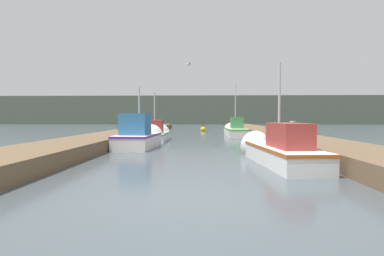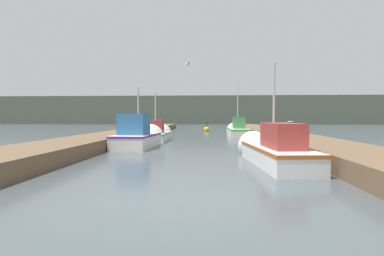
# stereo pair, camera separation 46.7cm
# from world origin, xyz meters

# --- Properties ---
(ground_plane) EXTENTS (200.00, 200.00, 0.00)m
(ground_plane) POSITION_xyz_m (0.00, 0.00, 0.00)
(ground_plane) COLOR #424C51
(dock_left) EXTENTS (2.74, 40.00, 0.55)m
(dock_left) POSITION_xyz_m (-5.39, 16.00, 0.27)
(dock_left) COLOR brown
(dock_left) RESTS_ON ground_plane
(dock_right) EXTENTS (2.74, 40.00, 0.55)m
(dock_right) POSITION_xyz_m (5.39, 16.00, 0.27)
(dock_right) COLOR brown
(dock_right) RESTS_ON ground_plane
(distant_shore_ridge) EXTENTS (120.00, 16.00, 5.70)m
(distant_shore_ridge) POSITION_xyz_m (0.00, 61.29, 2.85)
(distant_shore_ridge) COLOR #4C5647
(distant_shore_ridge) RESTS_ON ground_plane
(fishing_boat_0) EXTENTS (1.87, 5.61, 3.76)m
(fishing_boat_0) POSITION_xyz_m (2.82, 4.83, 0.45)
(fishing_boat_0) COLOR silver
(fishing_boat_0) RESTS_ON ground_plane
(fishing_boat_1) EXTENTS (1.90, 4.69, 3.55)m
(fishing_boat_1) POSITION_xyz_m (-3.00, 9.89, 0.55)
(fishing_boat_1) COLOR silver
(fishing_boat_1) RESTS_ON ground_plane
(fishing_boat_2) EXTENTS (1.73, 4.63, 3.70)m
(fishing_boat_2) POSITION_xyz_m (-2.90, 14.21, 0.40)
(fishing_boat_2) COLOR silver
(fishing_boat_2) RESTS_ON ground_plane
(fishing_boat_3) EXTENTS (1.49, 6.00, 4.70)m
(fishing_boat_3) POSITION_xyz_m (2.93, 19.13, 0.46)
(fishing_boat_3) COLOR silver
(fishing_boat_3) RESTS_ON ground_plane
(mooring_piling_0) EXTENTS (0.28, 0.28, 1.07)m
(mooring_piling_0) POSITION_xyz_m (-4.06, 10.58, 0.54)
(mooring_piling_0) COLOR #473523
(mooring_piling_0) RESTS_ON ground_plane
(mooring_piling_1) EXTENTS (0.34, 0.34, 1.24)m
(mooring_piling_1) POSITION_xyz_m (-3.93, 21.80, 0.63)
(mooring_piling_1) COLOR #473523
(mooring_piling_1) RESTS_ON ground_plane
(mooring_piling_2) EXTENTS (0.24, 0.24, 1.40)m
(mooring_piling_2) POSITION_xyz_m (4.15, 7.45, 0.71)
(mooring_piling_2) COLOR #473523
(mooring_piling_2) RESTS_ON ground_plane
(mooring_piling_3) EXTENTS (0.35, 0.35, 1.20)m
(mooring_piling_3) POSITION_xyz_m (-4.20, 19.76, 0.61)
(mooring_piling_3) COLOR #473523
(mooring_piling_3) RESTS_ON ground_plane
(channel_buoy) EXTENTS (0.63, 0.63, 1.13)m
(channel_buoy) POSITION_xyz_m (0.33, 26.42, 0.18)
(channel_buoy) COLOR gold
(channel_buoy) RESTS_ON ground_plane
(seagull_lead) EXTENTS (0.31, 0.56, 0.12)m
(seagull_lead) POSITION_xyz_m (-0.49, 10.45, 4.38)
(seagull_lead) COLOR white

